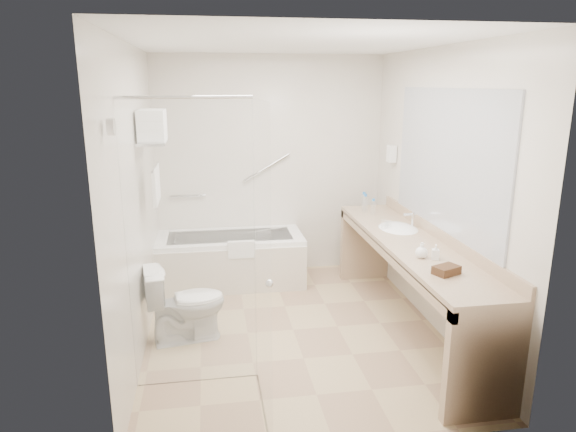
{
  "coord_description": "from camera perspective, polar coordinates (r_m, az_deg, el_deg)",
  "views": [
    {
      "loc": [
        -0.72,
        -4.22,
        2.2
      ],
      "look_at": [
        0.0,
        0.3,
        1.0
      ],
      "focal_mm": 32.0,
      "sensor_mm": 36.0,
      "label": 1
    }
  ],
  "objects": [
    {
      "name": "floor",
      "position": [
        4.81,
        0.57,
        -12.51
      ],
      "size": [
        3.2,
        3.2,
        0.0
      ],
      "primitive_type": "plane",
      "color": "tan",
      "rests_on": "ground"
    },
    {
      "name": "ceiling",
      "position": [
        4.29,
        0.66,
        18.71
      ],
      "size": [
        2.6,
        3.2,
        0.1
      ],
      "primitive_type": "cube",
      "color": "white",
      "rests_on": "wall_back"
    },
    {
      "name": "wall_back",
      "position": [
        5.94,
        -1.98,
        5.47
      ],
      "size": [
        2.6,
        0.1,
        2.5
      ],
      "primitive_type": "cube",
      "color": "beige",
      "rests_on": "ground"
    },
    {
      "name": "wall_front",
      "position": [
        2.88,
        5.97,
        -4.64
      ],
      "size": [
        2.6,
        0.1,
        2.5
      ],
      "primitive_type": "cube",
      "color": "beige",
      "rests_on": "ground"
    },
    {
      "name": "wall_left",
      "position": [
        4.36,
        -16.47,
        1.51
      ],
      "size": [
        0.1,
        3.2,
        2.5
      ],
      "primitive_type": "cube",
      "color": "beige",
      "rests_on": "ground"
    },
    {
      "name": "wall_right",
      "position": [
        4.77,
        16.21,
        2.62
      ],
      "size": [
        0.1,
        3.2,
        2.5
      ],
      "primitive_type": "cube",
      "color": "beige",
      "rests_on": "ground"
    },
    {
      "name": "bathtub",
      "position": [
        5.79,
        -6.37,
        -4.82
      ],
      "size": [
        1.6,
        0.73,
        0.59
      ],
      "color": "white",
      "rests_on": "floor"
    },
    {
      "name": "grab_bar_short",
      "position": [
        5.92,
        -11.08,
        2.22
      ],
      "size": [
        0.4,
        0.03,
        0.03
      ],
      "primitive_type": "cylinder",
      "rotation": [
        0.0,
        1.57,
        0.0
      ],
      "color": "silver",
      "rests_on": "wall_back"
    },
    {
      "name": "grab_bar_long",
      "position": [
        5.89,
        -2.41,
        5.4
      ],
      "size": [
        0.53,
        0.03,
        0.33
      ],
      "primitive_type": "cylinder",
      "rotation": [
        0.0,
        1.05,
        0.0
      ],
      "color": "silver",
      "rests_on": "wall_back"
    },
    {
      "name": "shower_enclosure",
      "position": [
        3.48,
        -7.12,
        -4.41
      ],
      "size": [
        0.96,
        0.91,
        2.11
      ],
      "color": "silver",
      "rests_on": "floor"
    },
    {
      "name": "towel_shelf",
      "position": [
        4.61,
        -14.78,
        8.67
      ],
      "size": [
        0.24,
        0.55,
        0.81
      ],
      "color": "silver",
      "rests_on": "wall_left"
    },
    {
      "name": "vanity_counter",
      "position": [
        4.69,
        13.39,
        -5.13
      ],
      "size": [
        0.55,
        2.7,
        0.95
      ],
      "color": "tan",
      "rests_on": "floor"
    },
    {
      "name": "sink",
      "position": [
        5.0,
        12.12,
        -1.66
      ],
      "size": [
        0.4,
        0.52,
        0.14
      ],
      "primitive_type": "ellipsoid",
      "color": "white",
      "rests_on": "vanity_counter"
    },
    {
      "name": "faucet",
      "position": [
        5.03,
        13.73,
        -0.37
      ],
      "size": [
        0.03,
        0.03,
        0.14
      ],
      "primitive_type": "cylinder",
      "color": "silver",
      "rests_on": "vanity_counter"
    },
    {
      "name": "mirror",
      "position": [
        4.58,
        17.15,
        5.9
      ],
      "size": [
        0.02,
        2.0,
        1.2
      ],
      "primitive_type": "cube",
      "color": "#A7AAB2",
      "rests_on": "wall_right"
    },
    {
      "name": "hairdryer_unit",
      "position": [
        5.67,
        11.43,
        6.8
      ],
      "size": [
        0.08,
        0.1,
        0.18
      ],
      "primitive_type": "cube",
      "color": "white",
      "rests_on": "wall_right"
    },
    {
      "name": "toilet",
      "position": [
        4.6,
        -11.29,
        -9.51
      ],
      "size": [
        0.74,
        0.49,
        0.67
      ],
      "primitive_type": "imported",
      "rotation": [
        0.0,
        0.0,
        1.74
      ],
      "color": "white",
      "rests_on": "floor"
    },
    {
      "name": "amenity_basket",
      "position": [
        3.9,
        17.19,
        -5.76
      ],
      "size": [
        0.22,
        0.19,
        0.06
      ],
      "primitive_type": "cube",
      "rotation": [
        0.0,
        0.0,
        0.41
      ],
      "color": "#402617",
      "rests_on": "vanity_counter"
    },
    {
      "name": "soap_bottle_a",
      "position": [
        4.19,
        16.04,
        -4.29
      ],
      "size": [
        0.09,
        0.13,
        0.06
      ],
      "primitive_type": "imported",
      "rotation": [
        0.0,
        0.0,
        -0.34
      ],
      "color": "white",
      "rests_on": "vanity_counter"
    },
    {
      "name": "soap_bottle_b",
      "position": [
        4.19,
        14.62,
        -3.88
      ],
      "size": [
        0.14,
        0.15,
        0.1
      ],
      "primitive_type": "imported",
      "rotation": [
        0.0,
        0.0,
        0.43
      ],
      "color": "white",
      "rests_on": "vanity_counter"
    },
    {
      "name": "water_bottle_left",
      "position": [
        5.43,
        9.45,
        0.94
      ],
      "size": [
        0.05,
        0.05,
        0.17
      ],
      "rotation": [
        0.0,
        0.0,
        0.36
      ],
      "color": "silver",
      "rests_on": "vanity_counter"
    },
    {
      "name": "water_bottle_mid",
      "position": [
        5.51,
        8.58,
        1.32
      ],
      "size": [
        0.06,
        0.06,
        0.2
      ],
      "rotation": [
        0.0,
        0.0,
        0.1
      ],
      "color": "silver",
      "rests_on": "vanity_counter"
    },
    {
      "name": "water_bottle_right",
      "position": [
        5.62,
        8.43,
        1.57
      ],
      "size": [
        0.06,
        0.06,
        0.2
      ],
      "rotation": [
        0.0,
        0.0,
        -0.26
      ],
      "color": "silver",
      "rests_on": "vanity_counter"
    },
    {
      "name": "drinking_glass_near",
      "position": [
        4.91,
        10.72,
        -0.99
      ],
      "size": [
        0.09,
        0.09,
        0.09
      ],
      "primitive_type": "cylinder",
      "rotation": [
        0.0,
        0.0,
        0.33
      ],
      "color": "silver",
      "rests_on": "vanity_counter"
    },
    {
      "name": "drinking_glass_far",
      "position": [
        4.91,
        11.05,
        -1.05
      ],
      "size": [
        0.09,
        0.09,
        0.08
      ],
      "primitive_type": "cylinder",
      "rotation": [
        0.0,
        0.0,
        0.42
      ],
      "color": "silver",
      "rests_on": "vanity_counter"
    }
  ]
}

